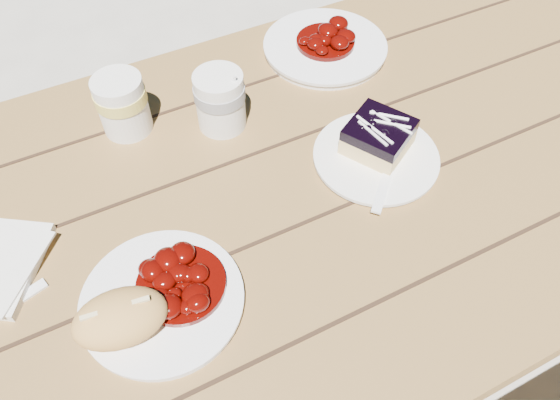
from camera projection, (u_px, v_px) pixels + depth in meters
name	position (u px, v px, depth m)	size (l,w,h in m)	color
ground	(282.00, 364.00, 1.45)	(60.00, 60.00, 0.00)	#AFA99E
picnic_table	(282.00, 242.00, 0.99)	(2.00, 1.55, 0.75)	brown
main_plate	(163.00, 301.00, 0.72)	(0.21, 0.21, 0.02)	white
goulash_stew	(180.00, 279.00, 0.71)	(0.12, 0.12, 0.04)	#4A0602
bread_roll	(120.00, 318.00, 0.67)	(0.12, 0.08, 0.06)	tan
dessert_plate	(376.00, 158.00, 0.89)	(0.20, 0.20, 0.01)	white
blueberry_cake	(379.00, 136.00, 0.87)	(0.13, 0.13, 0.05)	#F0CE83
fork_dessert	(385.00, 182.00, 0.84)	(0.03, 0.16, 0.01)	white
coffee_cup	(220.00, 101.00, 0.90)	(0.08, 0.08, 0.10)	white
fork_table	(2.00, 310.00, 0.72)	(0.03, 0.16, 0.01)	white
second_plate	(325.00, 48.00, 1.06)	(0.23, 0.23, 0.02)	white
second_stew	(326.00, 35.00, 1.04)	(0.11, 0.11, 0.04)	#4A0602
second_cup	(123.00, 105.00, 0.90)	(0.08, 0.08, 0.10)	white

